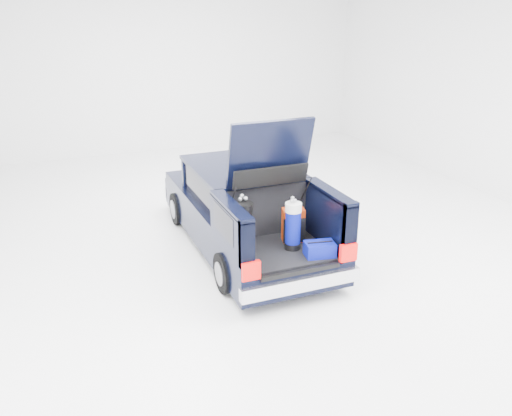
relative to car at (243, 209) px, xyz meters
name	(u,v)px	position (x,y,z in m)	size (l,w,h in m)	color
ground	(245,246)	(0.00, -0.11, -0.67)	(14.00, 14.00, 0.00)	white
car	(243,209)	(0.00, 0.00, 0.00)	(1.87, 4.65, 2.47)	black
red_suitcase	(293,225)	(0.30, -1.37, 0.18)	(0.37, 0.29, 0.54)	maroon
black_golf_bag	(243,225)	(-0.50, -1.35, 0.31)	(0.28, 0.37, 0.84)	black
blue_golf_bag	(293,225)	(0.18, -1.61, 0.29)	(0.29, 0.29, 0.81)	black
blue_duffel	(320,249)	(0.43, -1.98, 0.03)	(0.47, 0.35, 0.22)	#050B7E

